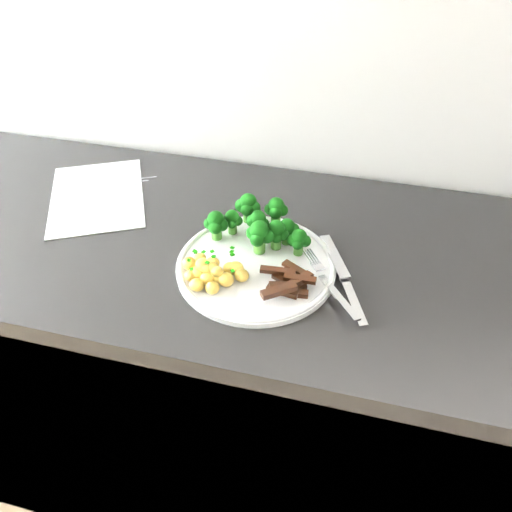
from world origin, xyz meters
TOP-DOWN VIEW (x-y plane):
  - counter at (0.13, 1.67)m, footprint 2.38×0.60m
  - recipe_paper at (-0.17, 1.76)m, footprint 0.30×0.34m
  - plate at (0.23, 1.62)m, footprint 0.29×0.29m
  - broccoli at (0.22, 1.69)m, footprint 0.21×0.13m
  - potatoes at (0.16, 1.56)m, footprint 0.13×0.10m
  - beef_strips at (0.30, 1.57)m, footprint 0.10×0.11m
  - fork at (0.37, 1.58)m, footprint 0.12×0.16m
  - knife at (0.40, 1.60)m, footprint 0.11×0.22m

SIDE VIEW (x-z plane):
  - counter at x=0.13m, z-range 0.00..0.89m
  - recipe_paper at x=-0.17m, z-range 0.89..0.90m
  - plate at x=0.23m, z-range 0.89..0.91m
  - knife at x=0.40m, z-range 0.89..0.91m
  - fork at x=0.37m, z-range 0.90..0.92m
  - beef_strips at x=0.30m, z-range 0.90..0.93m
  - potatoes at x=0.16m, z-range 0.90..0.94m
  - broccoli at x=0.22m, z-range 0.91..0.98m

